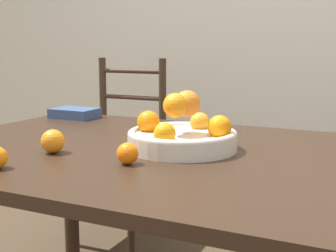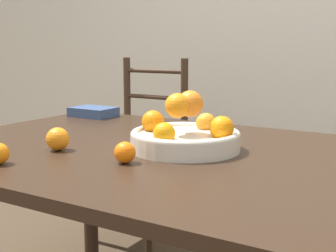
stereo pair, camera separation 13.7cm
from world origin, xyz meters
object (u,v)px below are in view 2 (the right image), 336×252
(orange_loose_2, at_px, (125,152))
(orange_loose_1, at_px, (58,139))
(book_stack, at_px, (93,112))
(fruit_bowl, at_px, (185,134))
(chair_left, at_px, (141,152))

(orange_loose_2, bearing_deg, orange_loose_1, 175.98)
(orange_loose_1, xyz_separation_m, orange_loose_2, (0.28, -0.02, -0.01))
(orange_loose_1, bearing_deg, book_stack, 121.64)
(fruit_bowl, relative_size, orange_loose_1, 4.71)
(orange_loose_2, bearing_deg, chair_left, 122.74)
(fruit_bowl, bearing_deg, orange_loose_1, -147.78)
(fruit_bowl, xyz_separation_m, book_stack, (-0.71, 0.39, -0.03))
(orange_loose_1, bearing_deg, fruit_bowl, 32.22)
(fruit_bowl, distance_m, orange_loose_2, 0.24)
(orange_loose_2, bearing_deg, fruit_bowl, 75.01)
(orange_loose_1, distance_m, book_stack, 0.71)
(fruit_bowl, bearing_deg, orange_loose_2, -104.99)
(book_stack, bearing_deg, fruit_bowl, -28.89)
(fruit_bowl, distance_m, chair_left, 1.11)
(orange_loose_1, bearing_deg, orange_loose_2, -4.02)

